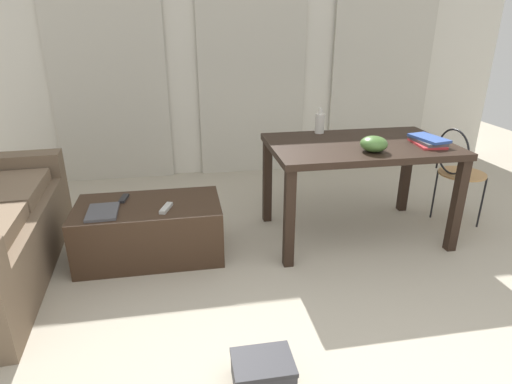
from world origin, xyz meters
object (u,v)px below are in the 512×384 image
object	(u,v)px
magazine	(103,212)
tv_remote_primary	(124,198)
coffee_table	(150,230)
wire_chair	(457,166)
book_stack	(428,141)
craft_table	(359,155)
shoebox	(263,372)
bottle_near	(320,123)
tv_remote_secondary	(166,208)
bowl	(374,144)

from	to	relation	value
magazine	tv_remote_primary	bearing A→B (deg)	61.17
coffee_table	magazine	xyz separation A→B (m)	(-0.29, -0.11, 0.22)
wire_chair	book_stack	size ratio (longest dim) A/B	2.61
craft_table	shoebox	distance (m)	1.86
craft_table	magazine	bearing A→B (deg)	-175.10
bottle_near	magazine	bearing A→B (deg)	-163.13
tv_remote_secondary	magazine	distance (m)	0.43
coffee_table	wire_chair	size ratio (longest dim) A/B	1.23
coffee_table	tv_remote_secondary	xyz separation A→B (m)	(0.14, -0.12, 0.22)
book_stack	magazine	bearing A→B (deg)	-179.23
wire_chair	bottle_near	distance (m)	1.20
craft_table	bottle_near	bearing A→B (deg)	121.12
coffee_table	bowl	bearing A→B (deg)	-6.22
tv_remote_primary	bottle_near	bearing A→B (deg)	18.89
craft_table	book_stack	distance (m)	0.52
bottle_near	tv_remote_secondary	bearing A→B (deg)	-157.40
tv_remote_primary	magazine	size ratio (longest dim) A/B	0.51
bowl	tv_remote_secondary	distance (m)	1.54
book_stack	bowl	bearing A→B (deg)	-167.99
bowl	tv_remote_secondary	bearing A→B (deg)	177.78
coffee_table	wire_chair	xyz separation A→B (m)	(2.52, 0.10, 0.32)
magazine	craft_table	bearing A→B (deg)	3.46
coffee_table	bottle_near	xyz separation A→B (m)	(1.40, 0.41, 0.65)
craft_table	magazine	distance (m)	1.93
coffee_table	craft_table	bearing A→B (deg)	2.07
shoebox	tv_remote_secondary	bearing A→B (deg)	109.95
craft_table	bowl	size ratio (longest dim) A/B	7.16
wire_chair	magazine	world-z (taller)	wire_chair
craft_table	coffee_table	bearing A→B (deg)	-177.93
bottle_near	bowl	size ratio (longest dim) A/B	1.07
coffee_table	shoebox	bearing A→B (deg)	-66.70
coffee_table	bowl	distance (m)	1.74
bottle_near	book_stack	size ratio (longest dim) A/B	0.64
wire_chair	shoebox	distance (m)	2.47
bottle_near	shoebox	xyz separation A→B (m)	(-0.82, -1.77, -0.79)
craft_table	tv_remote_primary	size ratio (longest dim) A/B	9.62
craft_table	wire_chair	xyz separation A→B (m)	(0.90, 0.05, -0.15)
coffee_table	shoebox	distance (m)	1.49
book_stack	tv_remote_primary	distance (m)	2.32
tv_remote_secondary	shoebox	xyz separation A→B (m)	(0.45, -1.24, -0.35)
coffee_table	tv_remote_secondary	bearing A→B (deg)	-41.29
book_stack	shoebox	size ratio (longest dim) A/B	1.10
wire_chair	shoebox	bearing A→B (deg)	-142.75
bowl	book_stack	world-z (taller)	bowl
bottle_near	wire_chair	bearing A→B (deg)	-15.34
magazine	coffee_table	bearing A→B (deg)	18.28
craft_table	shoebox	xyz separation A→B (m)	(-1.03, -1.42, -0.60)
wire_chair	bottle_near	xyz separation A→B (m)	(-1.11, 0.31, 0.34)
book_stack	magazine	world-z (taller)	book_stack
bottle_near	tv_remote_secondary	world-z (taller)	bottle_near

